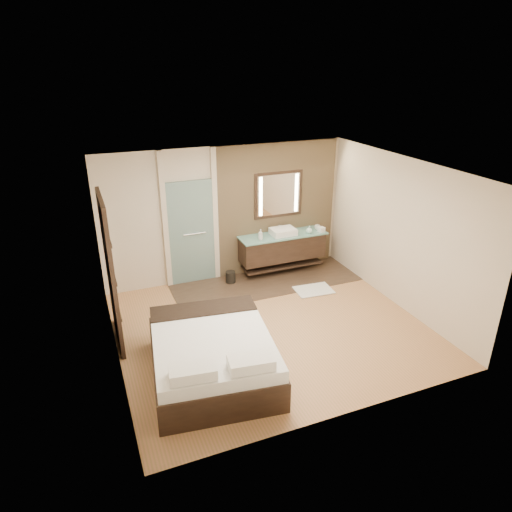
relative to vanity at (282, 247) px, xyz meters
name	(u,v)px	position (x,y,z in m)	size (l,w,h in m)	color
floor	(271,327)	(-1.10, -1.92, -0.58)	(5.00, 5.00, 0.00)	#A77C46
tile_strip	(266,282)	(-0.50, -0.32, -0.57)	(3.80, 1.30, 0.01)	#36271D
stone_wall	(277,208)	(0.00, 0.29, 0.77)	(2.60, 0.08, 2.70)	tan
vanity	(282,247)	(0.00, 0.00, 0.00)	(1.85, 0.55, 0.88)	black
mirror_unit	(279,195)	(0.00, 0.24, 1.07)	(1.06, 0.04, 0.96)	black
frosted_door	(191,229)	(-1.85, 0.28, 0.56)	(1.10, 0.12, 2.70)	#ADDBD5
shoji_partition	(111,272)	(-3.53, -1.32, 0.63)	(0.06, 1.20, 2.40)	black
bed	(212,355)	(-2.38, -2.76, -0.25)	(1.92, 2.28, 0.80)	black
bath_mat	(314,290)	(0.22, -1.02, -0.56)	(0.72, 0.50, 0.02)	white
waste_bin	(231,277)	(-1.18, -0.07, -0.46)	(0.20, 0.20, 0.25)	black
tissue_box	(321,229)	(0.82, -0.16, 0.33)	(0.12, 0.12, 0.10)	white
soap_bottle_a	(261,235)	(-0.54, -0.11, 0.39)	(0.08, 0.08, 0.22)	silver
soap_bottle_b	(260,234)	(-0.51, -0.03, 0.36)	(0.07, 0.07, 0.16)	#B2B2B2
soap_bottle_c	(309,230)	(0.54, -0.15, 0.37)	(0.13, 0.13, 0.16)	silver
cup	(317,227)	(0.81, -0.01, 0.33)	(0.12, 0.12, 0.10)	white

